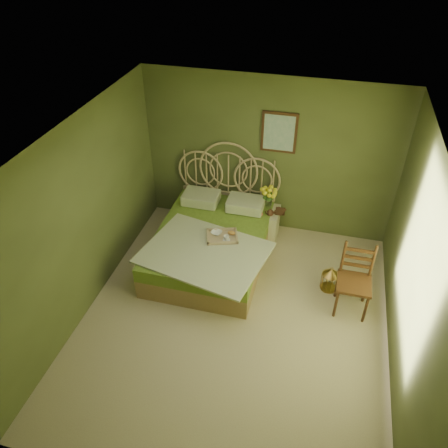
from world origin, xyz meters
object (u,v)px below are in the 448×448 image
(chair, at_px, (355,275))
(birdcage, at_px, (330,279))
(nightstand, at_px, (264,219))
(bed, at_px, (212,241))

(chair, height_order, birdcage, chair)
(nightstand, bearing_deg, bed, -132.83)
(nightstand, relative_size, birdcage, 2.64)
(bed, distance_m, chair, 2.19)
(nightstand, xyz_separation_m, chair, (1.44, -1.22, 0.21))
(birdcage, bearing_deg, chair, -40.14)
(bed, height_order, chair, bed)
(chair, bearing_deg, birdcage, 139.72)
(bed, xyz_separation_m, birdcage, (1.83, -0.24, -0.15))
(chair, distance_m, birdcage, 0.54)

